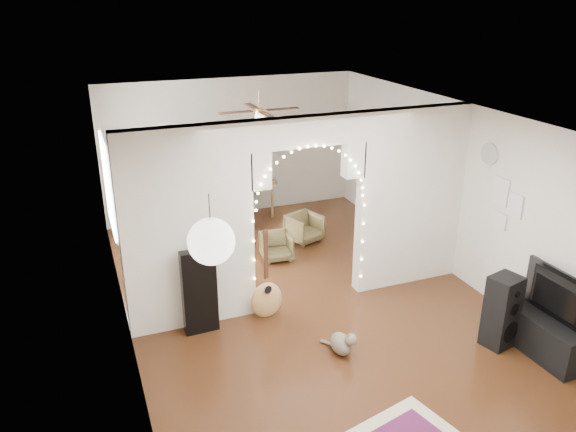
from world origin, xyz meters
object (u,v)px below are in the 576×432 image
object	(u,v)px
floor_speaker	(502,312)
media_console	(547,338)
dining_table	(241,184)
dining_chair_left	(276,247)
acoustic_guitar	(266,286)
bookcase	(197,194)
dining_chair_right	(304,228)

from	to	relation	value
floor_speaker	media_console	world-z (taller)	floor_speaker
media_console	floor_speaker	bearing A→B (deg)	131.25
dining_table	dining_chair_left	xyz separation A→B (m)	(-0.01, -2.04, -0.45)
floor_speaker	acoustic_guitar	bearing A→B (deg)	132.32
media_console	dining_chair_left	size ratio (longest dim) A/B	2.00
floor_speaker	bookcase	bearing A→B (deg)	106.45
dining_table	media_console	bearing A→B (deg)	-77.85
media_console	bookcase	world-z (taller)	bookcase
floor_speaker	dining_chair_left	bearing A→B (deg)	103.83
floor_speaker	dining_chair_right	size ratio (longest dim) A/B	1.74
acoustic_guitar	bookcase	bearing A→B (deg)	72.46
floor_speaker	dining_table	world-z (taller)	floor_speaker
acoustic_guitar	media_console	size ratio (longest dim) A/B	1.11
dining_chair_left	bookcase	bearing A→B (deg)	131.61
acoustic_guitar	dining_chair_left	distance (m)	1.84
media_console	dining_chair_left	distance (m)	4.30
dining_chair_left	dining_chair_right	bearing A→B (deg)	40.69
acoustic_guitar	dining_chair_right	size ratio (longest dim) A/B	2.02
bookcase	dining_table	size ratio (longest dim) A/B	1.29
acoustic_guitar	floor_speaker	size ratio (longest dim) A/B	1.16
bookcase	dining_chair_left	size ratio (longest dim) A/B	3.36
floor_speaker	media_console	distance (m)	0.59
acoustic_guitar	bookcase	world-z (taller)	bookcase
dining_table	dining_chair_right	distance (m)	1.74
acoustic_guitar	media_console	distance (m)	3.57
bookcase	dining_chair_right	distance (m)	2.02
acoustic_guitar	media_console	xyz separation A→B (m)	(2.89, -2.08, -0.23)
bookcase	dining_table	distance (m)	1.23
bookcase	dining_chair_left	world-z (taller)	bookcase
dining_chair_right	floor_speaker	bearing A→B (deg)	-94.22
acoustic_guitar	dining_chair_right	distance (m)	2.63
acoustic_guitar	dining_chair_left	bearing A→B (deg)	43.18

